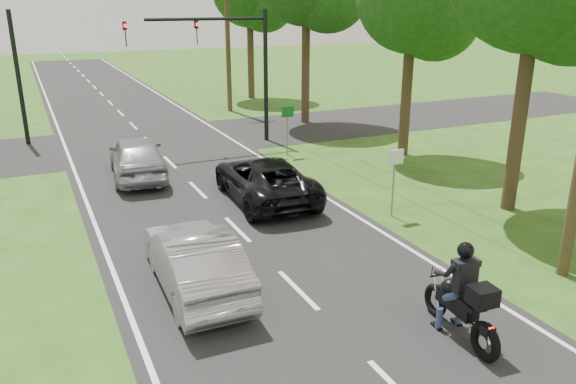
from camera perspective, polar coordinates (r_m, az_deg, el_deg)
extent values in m
plane|color=#254C15|center=(13.09, 1.01, -9.94)|extent=(140.00, 140.00, 0.00)
cube|color=black|center=(21.84, -10.64, 1.70)|extent=(8.00, 100.00, 0.01)
cube|color=black|center=(27.51, -13.91, 4.98)|extent=(60.00, 7.00, 0.01)
torus|color=black|center=(12.37, 14.75, -10.57)|extent=(0.22, 0.72, 0.71)
torus|color=black|center=(11.28, 19.39, -14.15)|extent=(0.25, 0.79, 0.77)
cube|color=black|center=(11.72, 16.79, -10.69)|extent=(0.40, 1.05, 0.32)
sphere|color=black|center=(11.82, 16.12, -9.30)|extent=(0.37, 0.37, 0.37)
cube|color=black|center=(11.37, 17.99, -10.67)|extent=(0.42, 0.63, 0.11)
cube|color=#FF0C07|center=(11.03, 19.97, -12.93)|extent=(0.11, 0.04, 0.05)
cylinder|color=silver|center=(11.59, 19.07, -13.27)|extent=(0.18, 0.87, 0.10)
cylinder|color=black|center=(11.89, 15.61, -8.04)|extent=(0.67, 0.11, 0.04)
cube|color=black|center=(11.00, 19.17, -9.93)|extent=(0.51, 0.48, 0.34)
cube|color=black|center=(11.31, 17.58, -8.15)|extent=(0.45, 0.28, 0.65)
sphere|color=black|center=(11.15, 17.60, -5.67)|extent=(0.32, 0.32, 0.32)
cylinder|color=navy|center=(11.94, 15.10, -12.32)|extent=(0.14, 0.14, 0.48)
cylinder|color=navy|center=(12.19, 16.99, -11.83)|extent=(0.14, 0.14, 0.48)
imported|color=black|center=(18.60, -2.39, 1.35)|extent=(2.69, 5.32, 1.44)
imported|color=#A6A6AB|center=(12.96, -9.44, -6.80)|extent=(1.68, 4.53, 1.48)
imported|color=#A5A7AD|center=(21.70, -15.07, 3.48)|extent=(2.35, 4.88, 1.61)
cylinder|color=black|center=(26.59, -2.27, 11.62)|extent=(0.20, 0.20, 6.00)
cylinder|color=black|center=(25.46, -8.21, 17.01)|extent=(5.40, 0.14, 0.14)
imported|color=black|center=(25.34, -9.27, 15.70)|extent=(0.16, 0.36, 1.00)
imported|color=black|center=(24.67, -16.20, 15.15)|extent=(0.16, 0.36, 1.00)
sphere|color=#FF0C07|center=(25.15, -9.19, 16.44)|extent=(0.16, 0.16, 0.16)
sphere|color=#FF0C07|center=(24.48, -16.20, 15.91)|extent=(0.16, 0.16, 0.16)
cylinder|color=black|center=(28.48, -25.68, 10.30)|extent=(0.20, 0.20, 6.00)
cylinder|color=#4B3B22|center=(34.24, -6.19, 16.47)|extent=(0.28, 0.28, 10.00)
cylinder|color=slate|center=(17.34, 10.64, 0.66)|extent=(0.05, 0.05, 2.00)
cube|color=silver|center=(17.06, 10.88, 3.51)|extent=(0.55, 0.04, 0.45)
cylinder|color=slate|center=(24.11, -0.06, 6.07)|extent=(0.05, 0.05, 2.00)
cube|color=#0C591E|center=(23.90, -0.03, 8.16)|extent=(0.55, 0.04, 0.45)
cylinder|color=#332316|center=(18.56, 22.62, 8.25)|extent=(0.44, 0.44, 6.72)
cylinder|color=#332316|center=(24.42, 11.98, 10.46)|extent=(0.44, 0.44, 5.88)
sphere|color=#133C10|center=(24.19, 14.82, 16.94)|extent=(3.60, 3.60, 3.60)
cylinder|color=#332316|center=(30.76, 1.81, 13.52)|extent=(0.44, 0.44, 7.00)
cylinder|color=#332316|center=(39.13, -3.82, 14.19)|extent=(0.44, 0.44, 6.44)
sphere|color=#133C10|center=(38.71, -2.35, 18.77)|extent=(3.96, 3.96, 3.96)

